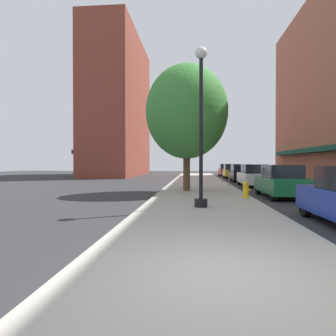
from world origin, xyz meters
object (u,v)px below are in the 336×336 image
Objects in this scene: tree_near at (187,112)px; car_white at (254,176)px; parking_meter_near at (222,172)px; car_yellow at (231,171)px; car_green at (281,182)px; car_red at (226,170)px; lamppost at (201,124)px; parking_meter_far at (229,175)px; fire_hydrant at (246,190)px; car_black at (240,173)px.

tree_near is 1.73× the size of car_white.
car_yellow is (1.95, 9.55, -0.14)m from parking_meter_near.
tree_near is (-2.88, -8.46, 3.81)m from parking_meter_near.
car_red is at bearing 89.05° from car_green.
car_red is at bearing 78.55° from tree_near.
car_white is at bearing 69.90° from lamppost.
car_green and car_white have the same top height.
car_red is (1.95, 20.41, -0.14)m from parking_meter_far.
tree_near is (-0.69, 6.45, 1.56)m from lamppost.
fire_hydrant is 0.18× the size of car_red.
lamppost is 6.53m from car_green.
fire_hydrant is at bearing -51.69° from tree_near.
car_green reaches higher than fire_hydrant.
lamppost is 12.29m from car_white.
fire_hydrant is 0.18× the size of car_green.
car_green is (1.95, -10.47, -0.14)m from parking_meter_near.
parking_meter_far is at bearing -90.00° from parking_meter_near.
car_red is at bearing 91.54° from car_yellow.
car_green is 25.85m from car_red.
parking_meter_far is at bearing 77.50° from lamppost.
car_black is (2.01, 14.71, 0.29)m from fire_hydrant.
car_yellow is at bearing 90.18° from car_black.
car_yellow is at bearing 74.99° from tree_near.
car_green and car_yellow have the same top height.
car_green is at bearing -22.61° from tree_near.
tree_near is 12.77m from car_black.
car_red is (2.01, 27.41, 0.29)m from fire_hydrant.
lamppost is at bearing -97.63° from car_red.
car_white is 1.00× the size of car_red.
parking_meter_near is 1.00× the size of parking_meter_far.
parking_meter_far is (0.06, 7.00, 0.43)m from fire_hydrant.
parking_meter_near is at bearing -97.07° from car_red.
car_yellow and car_red have the same top height.
car_black is 6.87m from car_yellow.
lamppost reaches higher than parking_meter_far.
parking_meter_near is 5.03m from parking_meter_far.
parking_meter_far is at bearing 108.76° from car_green.
fire_hydrant is 0.18× the size of car_white.
parking_meter_far is 14.71m from car_yellow.
lamppost is at bearing -83.93° from tree_near.
fire_hydrant is 0.60× the size of parking_meter_far.
parking_meter_near is at bearing 99.60° from car_green.
fire_hydrant is 14.85m from car_black.
fire_hydrant is 0.11× the size of tree_near.
car_green is (4.83, -2.01, -3.95)m from tree_near.
parking_meter_near is at bearing 89.71° from fire_hydrant.
tree_near is at bearing -113.24° from car_black.
parking_meter_near is 9.75m from car_yellow.
car_green is (1.95, -5.44, -0.14)m from parking_meter_far.
car_green is at bearing 37.69° from fire_hydrant.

